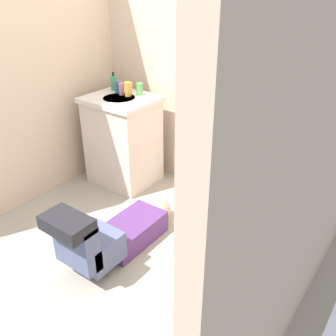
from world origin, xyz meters
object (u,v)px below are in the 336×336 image
at_px(bottle_pink, 121,89).
at_px(person_plumber, 113,233).
at_px(bottle_amber, 128,89).
at_px(toilet, 270,186).
at_px(toilet_paper_roll, 250,301).
at_px(bottle_blue, 118,87).
at_px(tissue_box, 277,127).
at_px(soap_dispenser, 114,83).
at_px(faucet, 131,88).
at_px(toiletry_bag, 298,131).
at_px(vanity_cabinet, 123,140).
at_px(bottle_green, 140,89).
at_px(paper_towel_roll, 212,220).

bearing_deg(bottle_pink, person_plumber, -52.36).
relative_size(bottle_pink, bottle_amber, 0.85).
distance_m(toilet, toilet_paper_roll, 0.90).
xyz_separation_m(person_plumber, bottle_blue, (-0.75, 0.92, 0.70)).
relative_size(person_plumber, bottle_blue, 10.34).
distance_m(tissue_box, bottle_amber, 1.32).
distance_m(soap_dispenser, bottle_pink, 0.17).
relative_size(faucet, soap_dispenser, 0.60).
xyz_separation_m(faucet, toiletry_bag, (1.49, 0.04, -0.06)).
xyz_separation_m(vanity_cabinet, bottle_green, (0.10, 0.15, 0.45)).
relative_size(soap_dispenser, bottle_pink, 1.60).
bearing_deg(vanity_cabinet, person_plumber, -52.22).
relative_size(faucet, bottle_blue, 0.97).
xyz_separation_m(faucet, bottle_blue, (-0.10, -0.06, 0.00)).
bearing_deg(soap_dispenser, toilet, -1.05).
distance_m(bottle_green, toilet_paper_roll, 1.95).
bearing_deg(toilet_paper_roll, soap_dispenser, 155.37).
distance_m(faucet, bottle_blue, 0.12).
bearing_deg(toilet_paper_roll, bottle_pink, 155.26).
distance_m(person_plumber, bottle_pink, 1.33).
distance_m(toilet, paper_towel_roll, 0.51).
relative_size(bottle_blue, bottle_amber, 0.84).
height_order(tissue_box, bottle_pink, bottle_pink).
distance_m(vanity_cabinet, toiletry_bag, 1.55).
xyz_separation_m(tissue_box, paper_towel_roll, (-0.25, -0.41, -0.69)).
bearing_deg(toiletry_bag, faucet, -178.40).
height_order(toilet, bottle_amber, bottle_amber).
height_order(toiletry_bag, bottle_green, bottle_green).
bearing_deg(faucet, bottle_green, 3.57).
relative_size(bottle_green, toilet_paper_roll, 0.97).
relative_size(soap_dispenser, bottle_amber, 1.36).
xyz_separation_m(bottle_blue, bottle_green, (0.20, 0.07, 0.00)).
bearing_deg(bottle_blue, paper_towel_roll, -14.53).
height_order(bottle_pink, bottle_amber, bottle_amber).
bearing_deg(paper_towel_roll, bottle_green, 159.32).
bearing_deg(paper_towel_roll, toiletry_bag, 45.35).
height_order(tissue_box, paper_towel_roll, tissue_box).
relative_size(soap_dispenser, bottle_blue, 1.61).
bearing_deg(person_plumber, paper_towel_roll, 54.55).
distance_m(faucet, bottle_amber, 0.09).
bearing_deg(bottle_amber, vanity_cabinet, -117.89).
bearing_deg(bottle_pink, toiletry_bag, 4.76).
bearing_deg(bottle_amber, bottle_green, 53.50).
distance_m(person_plumber, toiletry_bag, 1.46).
bearing_deg(bottle_pink, soap_dispenser, 156.51).
bearing_deg(person_plumber, toilet, 51.69).
bearing_deg(toilet, bottle_amber, -178.76).
bearing_deg(paper_towel_roll, person_plumber, -125.45).
distance_m(vanity_cabinet, bottle_pink, 0.46).
bearing_deg(soap_dispenser, bottle_blue, -24.45).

